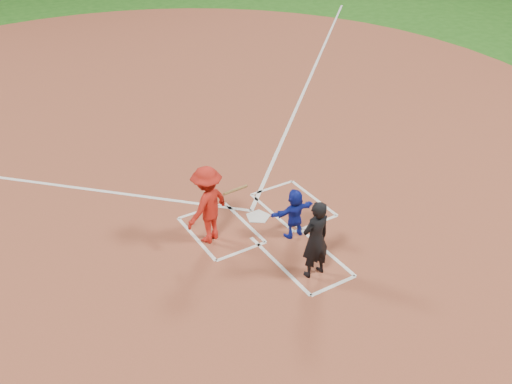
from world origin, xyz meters
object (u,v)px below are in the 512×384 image
home_plate (258,217)px  batter_at_plate (208,205)px  catcher (295,213)px  umpire (315,239)px

home_plate → batter_at_plate: size_ratio=0.34×
home_plate → catcher: size_ratio=0.52×
catcher → umpire: size_ratio=0.67×
catcher → home_plate: bearing=-71.9°
home_plate → batter_at_plate: 1.62m
catcher → batter_at_plate: bearing=-25.8°
catcher → batter_at_plate: batter_at_plate is taller
umpire → batter_at_plate: 2.46m
catcher → umpire: bearing=73.5°
catcher → batter_at_plate: 1.88m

